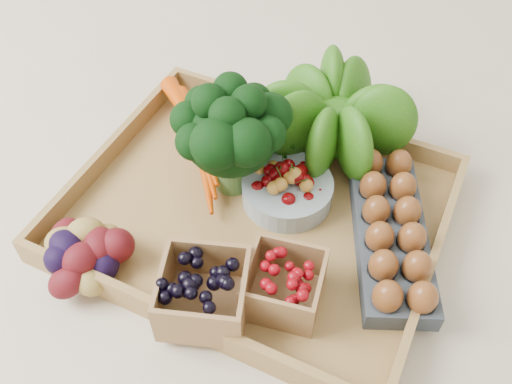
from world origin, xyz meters
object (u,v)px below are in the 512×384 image
at_px(broccoli, 231,152).
at_px(tray, 256,214).
at_px(cherry_bowl, 287,190).
at_px(egg_carton, 390,236).

bearing_deg(broccoli, tray, -31.25).
relative_size(cherry_bowl, egg_carton, 0.50).
height_order(broccoli, egg_carton, broccoli).
bearing_deg(cherry_bowl, egg_carton, -5.03).
height_order(tray, egg_carton, egg_carton).
bearing_deg(egg_carton, cherry_bowl, 151.56).
height_order(broccoli, cherry_bowl, broccoli).
xyz_separation_m(cherry_bowl, egg_carton, (0.17, -0.01, -0.00)).
bearing_deg(broccoli, cherry_bowl, 5.40).
xyz_separation_m(tray, egg_carton, (0.20, 0.03, 0.02)).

